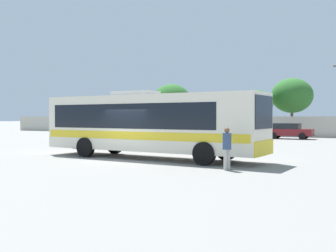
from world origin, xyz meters
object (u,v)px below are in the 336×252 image
object	(u,v)px
attendant_by_bus_door	(227,146)
roadside_tree_midleft	(257,104)
roadside_tree_left	(172,101)
coach_bus_cream_yellow	(148,122)
vendor_umbrella_secondary_red	(86,122)
roadside_tree_midright	(292,96)
parked_car_third_maroon	(289,131)
parked_car_second_silver	(228,130)
parked_car_leftmost_silver	(177,129)

from	to	relation	value
attendant_by_bus_door	roadside_tree_midleft	world-z (taller)	roadside_tree_midleft
roadside_tree_left	coach_bus_cream_yellow	bearing A→B (deg)	-62.75
vendor_umbrella_secondary_red	roadside_tree_left	size ratio (longest dim) A/B	0.36
vendor_umbrella_secondary_red	roadside_tree_left	bearing A→B (deg)	106.42
roadside_tree_midright	roadside_tree_left	bearing A→B (deg)	-171.33
vendor_umbrella_secondary_red	parked_car_third_maroon	size ratio (longest dim) A/B	0.54
parked_car_third_maroon	roadside_tree_midleft	xyz separation A→B (m)	(-5.18, 6.35, 2.86)
vendor_umbrella_secondary_red	parked_car_third_maroon	distance (m)	20.39
coach_bus_cream_yellow	roadside_tree_midleft	world-z (taller)	roadside_tree_midleft
roadside_tree_midleft	roadside_tree_midright	distance (m)	5.01
roadside_tree_midleft	roadside_tree_midright	bearing A→B (deg)	49.68
vendor_umbrella_secondary_red	attendant_by_bus_door	bearing A→B (deg)	-26.56
attendant_by_bus_door	vendor_umbrella_secondary_red	bearing A→B (deg)	153.44
parked_car_second_silver	parked_car_third_maroon	world-z (taller)	parked_car_third_maroon
vendor_umbrella_secondary_red	parked_car_second_silver	bearing A→B (deg)	78.43
coach_bus_cream_yellow	parked_car_second_silver	size ratio (longest dim) A/B	2.70
attendant_by_bus_door	vendor_umbrella_secondary_red	world-z (taller)	vendor_umbrella_secondary_red
parked_car_third_maroon	roadside_tree_left	size ratio (longest dim) A/B	0.67
parked_car_leftmost_silver	roadside_tree_midleft	bearing A→B (deg)	44.06
coach_bus_cream_yellow	attendant_by_bus_door	size ratio (longest dim) A/B	7.02
vendor_umbrella_secondary_red	parked_car_third_maroon	bearing A→B (deg)	61.31
parked_car_leftmost_silver	parked_car_third_maroon	xyz separation A→B (m)	(12.11, 0.35, 0.04)
attendant_by_bus_door	parked_car_second_silver	world-z (taller)	attendant_by_bus_door
attendant_by_bus_door	roadside_tree_left	xyz separation A→B (m)	(-20.61, 32.15, 3.29)
attendant_by_bus_door	roadside_tree_midleft	xyz separation A→B (m)	(-8.47, 30.74, 2.68)
coach_bus_cream_yellow	parked_car_third_maroon	size ratio (longest dim) A/B	2.77
parked_car_third_maroon	roadside_tree_midright	world-z (taller)	roadside_tree_midright
coach_bus_cream_yellow	roadside_tree_left	bearing A→B (deg)	117.25
coach_bus_cream_yellow	vendor_umbrella_secondary_red	size ratio (longest dim) A/B	5.14
parked_car_leftmost_silver	parked_car_third_maroon	bearing A→B (deg)	1.67
parked_car_second_silver	roadside_tree_midright	bearing A→B (deg)	67.96
parked_car_second_silver	vendor_umbrella_secondary_red	bearing A→B (deg)	-101.57
parked_car_leftmost_silver	parked_car_second_silver	xyz separation A→B (m)	(5.95, 0.20, 0.02)
parked_car_third_maroon	roadside_tree_left	world-z (taller)	roadside_tree_left
coach_bus_cream_yellow	parked_car_leftmost_silver	distance (m)	24.01
parked_car_second_silver	roadside_tree_left	distance (m)	14.12
parked_car_leftmost_silver	attendant_by_bus_door	bearing A→B (deg)	-57.37
parked_car_leftmost_silver	roadside_tree_midleft	world-z (taller)	roadside_tree_midleft
parked_car_third_maroon	roadside_tree_midleft	size ratio (longest dim) A/B	0.83
coach_bus_cream_yellow	parked_car_leftmost_silver	bearing A→B (deg)	115.03
parked_car_third_maroon	roadside_tree_left	distance (m)	19.30
attendant_by_bus_door	roadside_tree_midright	xyz separation A→B (m)	(-5.29, 34.49, 3.71)
coach_bus_cream_yellow	vendor_umbrella_secondary_red	bearing A→B (deg)	151.63
vendor_umbrella_secondary_red	parked_car_leftmost_silver	world-z (taller)	vendor_umbrella_secondary_red
roadside_tree_left	parked_car_third_maroon	bearing A→B (deg)	-24.11
attendant_by_bus_door	vendor_umbrella_secondary_red	size ratio (longest dim) A/B	0.73
parked_car_leftmost_silver	parked_car_second_silver	world-z (taller)	parked_car_second_silver
roadside_tree_midleft	roadside_tree_midright	xyz separation A→B (m)	(3.18, 3.74, 1.02)
parked_car_second_silver	roadside_tree_midleft	size ratio (longest dim) A/B	0.85
attendant_by_bus_door	parked_car_leftmost_silver	bearing A→B (deg)	122.63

